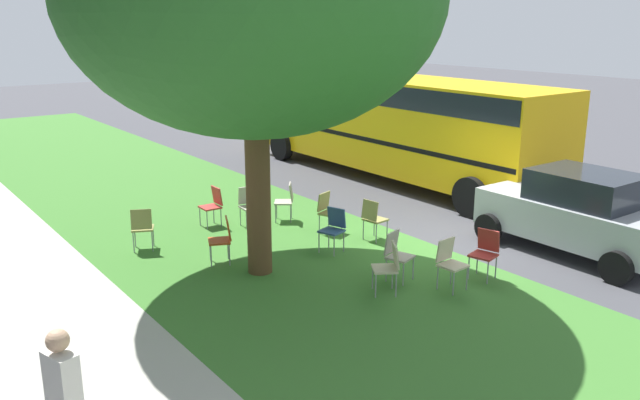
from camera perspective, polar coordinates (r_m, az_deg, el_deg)
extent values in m
plane|color=#424247|center=(13.86, 10.20, -3.59)|extent=(80.00, 80.00, 0.00)
cube|color=#3D752D|center=(11.86, -0.60, -6.65)|extent=(48.00, 6.00, 0.01)
cube|color=#ADA89E|center=(10.17, -21.56, -11.75)|extent=(48.00, 2.80, 0.01)
cylinder|color=brown|center=(11.62, -5.41, 1.45)|extent=(0.44, 0.44, 3.33)
cube|color=olive|center=(13.55, -15.14, -2.39)|extent=(0.54, 0.55, 0.04)
cube|color=olive|center=(13.31, -15.26, -1.64)|extent=(0.25, 0.40, 0.40)
cylinder|color=gray|center=(13.76, -14.27, -3.05)|extent=(0.02, 0.02, 0.42)
cylinder|color=gray|center=(13.79, -15.76, -3.11)|extent=(0.02, 0.02, 0.42)
cylinder|color=gray|center=(13.44, -14.35, -3.50)|extent=(0.02, 0.02, 0.42)
cylinder|color=gray|center=(13.47, -15.88, -3.57)|extent=(0.02, 0.02, 0.42)
cube|color=beige|center=(11.37, 11.47, -5.61)|extent=(0.43, 0.45, 0.04)
cube|color=beige|center=(11.39, 10.82, -4.24)|extent=(0.11, 0.40, 0.40)
cylinder|color=gray|center=(11.23, 11.51, -7.15)|extent=(0.02, 0.02, 0.42)
cylinder|color=gray|center=(11.50, 12.63, -6.67)|extent=(0.02, 0.02, 0.42)
cylinder|color=gray|center=(11.42, 10.17, -6.68)|extent=(0.02, 0.02, 0.42)
cylinder|color=gray|center=(11.69, 11.30, -6.22)|extent=(0.02, 0.02, 0.42)
cube|color=#ADA393|center=(14.60, -6.05, -0.63)|extent=(0.44, 0.46, 0.04)
cube|color=#ADA393|center=(14.69, -6.36, 0.43)|extent=(0.13, 0.41, 0.40)
cylinder|color=gray|center=(14.45, -6.39, -1.77)|extent=(0.02, 0.02, 0.42)
cylinder|color=gray|center=(14.59, -5.10, -1.56)|extent=(0.02, 0.02, 0.42)
cylinder|color=gray|center=(14.75, -6.93, -1.43)|extent=(0.02, 0.02, 0.42)
cylinder|color=gray|center=(14.88, -5.66, -1.23)|extent=(0.02, 0.02, 0.42)
cube|color=#B7332D|center=(14.73, -9.53, -0.62)|extent=(0.43, 0.41, 0.04)
cube|color=#B7332D|center=(14.74, -8.94, 0.39)|extent=(0.40, 0.09, 0.40)
cylinder|color=gray|center=(14.88, -10.38, -1.42)|extent=(0.02, 0.02, 0.42)
cylinder|color=gray|center=(14.57, -9.77, -1.76)|extent=(0.02, 0.02, 0.42)
cylinder|color=gray|center=(15.02, -9.21, -1.20)|extent=(0.02, 0.02, 0.42)
cylinder|color=gray|center=(14.71, -8.58, -1.53)|extent=(0.02, 0.02, 0.42)
cube|color=#C64C1E|center=(12.49, -8.75, -3.53)|extent=(0.55, 0.54, 0.04)
cube|color=#C64C1E|center=(12.43, -7.96, -2.44)|extent=(0.40, 0.24, 0.40)
cylinder|color=gray|center=(12.73, -9.52, -4.29)|extent=(0.02, 0.02, 0.42)
cylinder|color=gray|center=(12.39, -9.43, -4.85)|extent=(0.02, 0.02, 0.42)
cylinder|color=gray|center=(12.75, -7.99, -4.20)|extent=(0.02, 0.02, 0.42)
cylinder|color=gray|center=(12.41, -7.86, -4.75)|extent=(0.02, 0.02, 0.42)
cube|color=olive|center=(14.08, 0.93, -1.16)|extent=(0.52, 0.53, 0.04)
cube|color=olive|center=(14.10, 0.32, -0.11)|extent=(0.21, 0.40, 0.40)
cylinder|color=gray|center=(13.91, 1.10, -2.35)|extent=(0.02, 0.02, 0.42)
cylinder|color=gray|center=(14.20, 1.89, -1.98)|extent=(0.02, 0.02, 0.42)
cylinder|color=gray|center=(14.09, -0.06, -2.12)|extent=(0.02, 0.02, 0.42)
cylinder|color=gray|center=(14.38, 0.75, -1.76)|extent=(0.02, 0.02, 0.42)
cube|color=#335184|center=(12.91, 1.00, -2.72)|extent=(0.52, 0.51, 0.04)
cube|color=#335184|center=(12.98, 1.45, -1.51)|extent=(0.41, 0.21, 0.40)
cylinder|color=gray|center=(12.95, -0.09, -3.73)|extent=(0.02, 0.02, 0.42)
cylinder|color=gray|center=(12.75, 1.23, -4.04)|extent=(0.02, 0.02, 0.42)
cylinder|color=gray|center=(13.21, 0.77, -3.34)|extent=(0.02, 0.02, 0.42)
cylinder|color=gray|center=(13.02, 2.07, -3.63)|extent=(0.02, 0.02, 0.42)
cube|color=#ADA393|center=(11.62, 6.98, -4.94)|extent=(0.51, 0.52, 0.04)
cube|color=#ADA393|center=(11.62, 6.24, -3.66)|extent=(0.20, 0.41, 0.40)
cylinder|color=gray|center=(11.48, 7.24, -6.44)|extent=(0.02, 0.02, 0.42)
cylinder|color=gray|center=(11.77, 8.09, -5.90)|extent=(0.02, 0.02, 0.42)
cylinder|color=gray|center=(11.63, 5.77, -6.09)|extent=(0.02, 0.02, 0.42)
cylinder|color=gray|center=(11.92, 6.65, -5.56)|extent=(0.02, 0.02, 0.42)
cube|color=beige|center=(11.07, 5.62, -5.96)|extent=(0.57, 0.56, 0.04)
cube|color=beige|center=(11.01, 6.58, -4.76)|extent=(0.38, 0.29, 0.40)
cylinder|color=gray|center=(11.29, 4.59, -6.74)|extent=(0.02, 0.02, 0.42)
cylinder|color=gray|center=(10.96, 4.86, -7.45)|extent=(0.02, 0.02, 0.42)
cylinder|color=gray|center=(11.35, 6.30, -6.67)|extent=(0.02, 0.02, 0.42)
cylinder|color=gray|center=(11.02, 6.62, -7.38)|extent=(0.02, 0.02, 0.42)
cube|color=#B7332D|center=(11.96, 13.98, -4.69)|extent=(0.51, 0.49, 0.04)
cube|color=#B7332D|center=(12.04, 14.42, -3.38)|extent=(0.41, 0.18, 0.40)
cylinder|color=gray|center=(11.97, 12.78, -5.78)|extent=(0.02, 0.02, 0.42)
cylinder|color=gray|center=(11.83, 14.35, -6.14)|extent=(0.02, 0.02, 0.42)
cylinder|color=gray|center=(12.26, 13.49, -5.31)|extent=(0.02, 0.02, 0.42)
cylinder|color=gray|center=(12.12, 15.03, -5.65)|extent=(0.02, 0.02, 0.42)
cube|color=olive|center=(13.69, 4.84, -1.70)|extent=(0.47, 0.45, 0.04)
cube|color=olive|center=(13.49, 4.35, -0.89)|extent=(0.41, 0.13, 0.40)
cylinder|color=gray|center=(13.77, 5.85, -2.63)|extent=(0.02, 0.02, 0.42)
cylinder|color=gray|center=(13.99, 4.73, -2.30)|extent=(0.02, 0.02, 0.42)
cylinder|color=gray|center=(13.52, 4.90, -2.94)|extent=(0.02, 0.02, 0.42)
cylinder|color=gray|center=(13.75, 3.78, -2.60)|extent=(0.02, 0.02, 0.42)
cube|color=#ADA393|center=(14.95, -3.20, -0.18)|extent=(0.58, 0.57, 0.04)
cube|color=#ADA393|center=(14.88, -2.52, 0.71)|extent=(0.37, 0.31, 0.40)
cylinder|color=gray|center=(15.20, -3.79, -0.83)|extent=(0.02, 0.02, 0.42)
cylinder|color=gray|center=(14.85, -3.88, -1.22)|extent=(0.02, 0.02, 0.42)
cylinder|color=gray|center=(15.18, -2.51, -0.83)|extent=(0.02, 0.02, 0.42)
cylinder|color=gray|center=(14.83, -2.57, -1.22)|extent=(0.02, 0.02, 0.42)
cube|color=#ADB2B7|center=(13.80, 21.30, -1.55)|extent=(3.70, 1.64, 0.76)
cube|color=#1E232B|center=(13.56, 22.09, 0.93)|extent=(1.90, 1.44, 0.64)
cylinder|color=black|center=(13.99, 14.41, -2.37)|extent=(0.60, 0.18, 0.60)
cylinder|color=black|center=(15.34, 18.55, -1.12)|extent=(0.60, 0.18, 0.60)
cylinder|color=black|center=(12.54, 24.34, -5.40)|extent=(0.60, 0.18, 0.60)
cube|color=yellow|center=(18.96, 6.53, 6.77)|extent=(10.40, 2.44, 2.50)
cube|color=black|center=(19.01, 6.50, 5.72)|extent=(10.30, 2.46, 0.12)
cube|color=black|center=(18.84, 6.61, 9.47)|extent=(10.30, 2.46, 0.56)
cylinder|color=black|center=(21.50, -3.35, 4.76)|extent=(0.96, 0.28, 0.96)
cylinder|color=black|center=(22.95, 1.94, 5.46)|extent=(0.96, 0.28, 0.96)
cylinder|color=black|center=(15.59, 13.00, 0.24)|extent=(0.96, 0.28, 0.96)
cylinder|color=black|center=(17.54, 18.40, 1.52)|extent=(0.96, 0.28, 0.96)
cube|color=silver|center=(6.91, -21.47, -14.46)|extent=(0.40, 0.29, 0.60)
sphere|color=tan|center=(6.71, -21.83, -11.26)|extent=(0.22, 0.22, 0.22)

